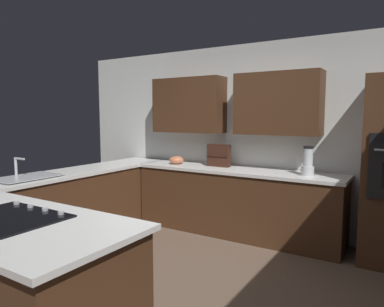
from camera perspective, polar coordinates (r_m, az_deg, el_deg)
ground_plane at (r=3.54m, az=-4.05°, el=-20.91°), size 14.00×14.00×0.00m
wall_back at (r=4.98m, az=9.00°, el=3.98°), size 6.00×0.44×2.60m
lower_cabinets_back at (r=4.85m, az=7.05°, el=-8.00°), size 2.80×0.60×0.86m
countertop_back at (r=4.76m, az=7.13°, el=-2.74°), size 2.84×0.64×0.04m
lower_cabinets_side at (r=4.96m, az=-17.66°, el=-7.93°), size 0.60×2.90×0.86m
countertop_side at (r=4.87m, az=-17.84°, el=-2.78°), size 0.64×2.94×0.04m
island_base at (r=2.95m, az=-27.28°, el=-18.18°), size 1.88×0.86×0.86m
island_top at (r=2.80m, az=-27.74°, el=-9.73°), size 1.96×0.94×0.04m
sink_unit at (r=4.43m, az=-25.38°, el=-3.46°), size 0.46×0.70×0.23m
cooktop at (r=2.79m, az=-27.67°, el=-9.16°), size 0.76×0.56×0.03m
blender at (r=4.40m, az=18.33°, el=-1.47°), size 0.15×0.15×0.35m
mixing_bowl at (r=5.19m, az=-2.54°, el=-1.07°), size 0.22×0.22×0.12m
spice_rack at (r=4.93m, az=4.38°, el=-0.32°), size 0.33×0.11×0.31m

